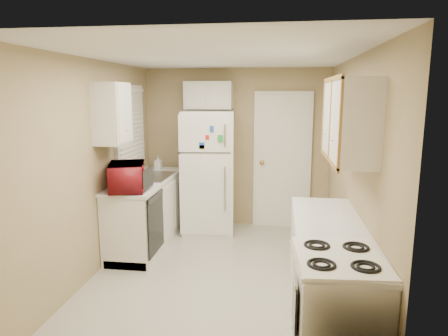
# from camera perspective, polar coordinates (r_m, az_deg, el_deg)

# --- Properties ---
(floor) EXTENTS (3.80, 3.80, 0.00)m
(floor) POSITION_cam_1_polar(r_m,az_deg,el_deg) (4.65, -0.87, -15.22)
(floor) COLOR beige
(floor) RESTS_ON ground
(ceiling) EXTENTS (3.80, 3.80, 0.00)m
(ceiling) POSITION_cam_1_polar(r_m,az_deg,el_deg) (4.20, -0.96, 15.70)
(ceiling) COLOR white
(ceiling) RESTS_ON floor
(wall_left) EXTENTS (3.80, 3.80, 0.00)m
(wall_left) POSITION_cam_1_polar(r_m,az_deg,el_deg) (4.69, -18.09, -0.08)
(wall_left) COLOR tan
(wall_left) RESTS_ON floor
(wall_right) EXTENTS (3.80, 3.80, 0.00)m
(wall_right) POSITION_cam_1_polar(r_m,az_deg,el_deg) (4.29, 17.91, -1.03)
(wall_right) COLOR tan
(wall_right) RESTS_ON floor
(wall_back) EXTENTS (2.80, 2.80, 0.00)m
(wall_back) POSITION_cam_1_polar(r_m,az_deg,el_deg) (6.13, 1.79, 2.85)
(wall_back) COLOR tan
(wall_back) RESTS_ON floor
(wall_front) EXTENTS (2.80, 2.80, 0.00)m
(wall_front) POSITION_cam_1_polar(r_m,az_deg,el_deg) (2.47, -7.70, -9.04)
(wall_front) COLOR tan
(wall_front) RESTS_ON floor
(left_counter) EXTENTS (0.60, 1.80, 0.90)m
(left_counter) POSITION_cam_1_polar(r_m,az_deg,el_deg) (5.56, -10.80, -6.07)
(left_counter) COLOR silver
(left_counter) RESTS_ON floor
(dishwasher) EXTENTS (0.03, 0.58, 0.72)m
(dishwasher) POSITION_cam_1_polar(r_m,az_deg,el_deg) (4.91, -9.81, -7.77)
(dishwasher) COLOR black
(dishwasher) RESTS_ON floor
(sink) EXTENTS (0.54, 0.74, 0.16)m
(sink) POSITION_cam_1_polar(r_m,az_deg,el_deg) (5.59, -10.46, -1.61)
(sink) COLOR gray
(sink) RESTS_ON left_counter
(microwave) EXTENTS (0.65, 0.49, 0.39)m
(microwave) POSITION_cam_1_polar(r_m,az_deg,el_deg) (4.83, -13.65, -1.36)
(microwave) COLOR maroon
(microwave) RESTS_ON left_counter
(soap_bottle) EXTENTS (0.09, 0.10, 0.21)m
(soap_bottle) POSITION_cam_1_polar(r_m,az_deg,el_deg) (6.08, -9.38, 0.75)
(soap_bottle) COLOR silver
(soap_bottle) RESTS_ON left_counter
(window_blinds) EXTENTS (0.10, 0.98, 1.08)m
(window_blinds) POSITION_cam_1_polar(r_m,az_deg,el_deg) (5.58, -13.26, 5.94)
(window_blinds) COLOR silver
(window_blinds) RESTS_ON wall_left
(upper_cabinet_left) EXTENTS (0.30, 0.45, 0.70)m
(upper_cabinet_left) POSITION_cam_1_polar(r_m,az_deg,el_deg) (4.76, -15.71, 7.48)
(upper_cabinet_left) COLOR silver
(upper_cabinet_left) RESTS_ON wall_left
(refrigerator) EXTENTS (0.80, 0.78, 1.78)m
(refrigerator) POSITION_cam_1_polar(r_m,az_deg,el_deg) (5.89, -2.20, -0.53)
(refrigerator) COLOR white
(refrigerator) RESTS_ON floor
(cabinet_over_fridge) EXTENTS (0.70, 0.30, 0.40)m
(cabinet_over_fridge) POSITION_cam_1_polar(r_m,az_deg,el_deg) (5.98, -2.20, 10.34)
(cabinet_over_fridge) COLOR silver
(cabinet_over_fridge) RESTS_ON wall_back
(interior_door) EXTENTS (0.86, 0.06, 2.08)m
(interior_door) POSITION_cam_1_polar(r_m,az_deg,el_deg) (6.08, 8.31, 0.97)
(interior_door) COLOR white
(interior_door) RESTS_ON floor
(right_counter) EXTENTS (0.60, 2.00, 0.90)m
(right_counter) POSITION_cam_1_polar(r_m,az_deg,el_deg) (3.72, 14.70, -14.83)
(right_counter) COLOR silver
(right_counter) RESTS_ON floor
(stove) EXTENTS (0.64, 0.76, 0.88)m
(stove) POSITION_cam_1_polar(r_m,az_deg,el_deg) (3.16, 15.72, -19.97)
(stove) COLOR white
(stove) RESTS_ON floor
(upper_cabinet_right) EXTENTS (0.30, 1.20, 0.70)m
(upper_cabinet_right) POSITION_cam_1_polar(r_m,az_deg,el_deg) (3.70, 17.47, 6.61)
(upper_cabinet_right) COLOR silver
(upper_cabinet_right) RESTS_ON wall_right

